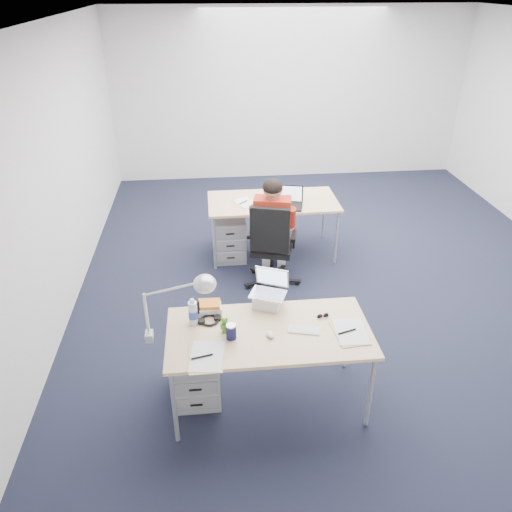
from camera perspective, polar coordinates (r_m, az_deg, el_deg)
The scene contains 24 objects.
floor at distance 6.14m, azimuth 8.88°, elevation -1.99°, with size 7.00×7.00×0.00m, color black.
room at distance 5.47m, azimuth 10.27°, elevation 13.56°, with size 6.02×7.02×2.80m.
desk_near at distance 3.97m, azimuth 1.49°, elevation -9.11°, with size 1.60×0.80×0.73m.
desk_far at distance 6.24m, azimuth 1.92°, elevation 5.96°, with size 1.60×0.80×0.73m.
office_chair at distance 5.73m, azimuth 1.79°, elevation -0.66°, with size 0.81×0.81×1.04m.
seated_person at distance 5.73m, azimuth 1.95°, elevation 3.19°, with size 0.49×0.76×1.28m.
drawer_pedestal_near at distance 4.33m, azimuth -6.93°, elevation -12.62°, with size 0.40×0.50×0.55m, color #AFB1B5.
drawer_pedestal_far at distance 6.33m, azimuth -3.08°, elevation 2.19°, with size 0.40×0.50×0.55m, color #AFB1B5.
silver_laptop at distance 4.14m, azimuth 1.39°, elevation -3.93°, with size 0.29×0.23×0.30m, color silver, non-canonical shape.
wireless_keyboard at distance 3.96m, azimuth 5.50°, elevation -8.40°, with size 0.25×0.10×0.01m, color white.
computer_mouse at distance 3.88m, azimuth 1.60°, elevation -8.96°, with size 0.06×0.09×0.03m, color white.
headphones at distance 4.05m, azimuth -5.33°, elevation -7.25°, with size 0.20×0.15×0.03m, color black, non-canonical shape.
can_koozie at distance 3.84m, azimuth -2.86°, elevation -8.61°, with size 0.08×0.08×0.13m, color #161542.
water_bottle at distance 3.98m, azimuth -7.22°, elevation -6.32°, with size 0.07×0.07×0.23m, color silver.
bear_figurine at distance 3.90m, azimuth -3.60°, elevation -7.85°, with size 0.07×0.05×0.13m, color #357C21, non-canonical shape.
book_stack at distance 4.15m, azimuth -5.31°, elevation -5.84°, with size 0.19×0.14×0.09m, color silver.
cordless_phone at distance 4.09m, azimuth -6.73°, elevation -6.01°, with size 0.04×0.02×0.14m, color black.
papers_left at distance 3.71m, azimuth -5.82°, elevation -11.49°, with size 0.24×0.34×0.01m, color #DEC080.
papers_right at distance 3.99m, azimuth 10.66°, elevation -8.59°, with size 0.24×0.34×0.01m, color #DEC080.
sunglasses at distance 4.12m, azimuth 7.65°, elevation -6.81°, with size 0.10×0.05×0.02m, color black, non-canonical shape.
desk_lamp at distance 3.76m, azimuth -9.90°, elevation -5.87°, with size 0.50×0.18×0.57m, color silver, non-canonical shape.
dark_laptop at distance 6.00m, azimuth 3.62°, elevation 6.74°, with size 0.36×0.35×0.26m, color black, non-canonical shape.
far_cup at distance 6.45m, azimuth 3.52°, elevation 7.57°, with size 0.06×0.06×0.09m, color white.
far_papers at distance 6.14m, azimuth -1.26°, elevation 6.07°, with size 0.21×0.31×0.01m, color white.
Camera 1 is at (-1.47, -5.07, 3.15)m, focal length 35.00 mm.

